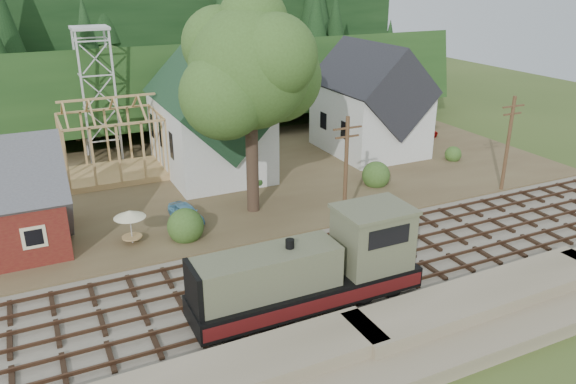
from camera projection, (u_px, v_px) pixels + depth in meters
name	position (u px, v px, depth m)	size (l,w,h in m)	color
ground	(286.00, 281.00, 32.96)	(140.00, 140.00, 0.00)	#384C1E
embankment	(365.00, 367.00, 25.83)	(64.00, 5.00, 1.60)	#7F7259
railroad_bed	(286.00, 280.00, 32.93)	(64.00, 11.00, 0.16)	#726B5B
village_flat	(196.00, 182.00, 48.01)	(64.00, 26.00, 0.30)	brown
hillside	(139.00, 121.00, 68.20)	(70.00, 28.00, 8.00)	#1E3F19
ridge	(116.00, 96.00, 81.62)	(80.00, 20.00, 12.00)	black
church	(210.00, 118.00, 48.37)	(8.40, 15.17, 13.00)	silver
farmhouse	(370.00, 105.00, 54.33)	(8.40, 10.80, 10.60)	silver
timber_frame	(112.00, 144.00, 47.81)	(8.20, 6.20, 6.99)	tan
lattice_tower	(93.00, 54.00, 50.36)	(3.20, 3.20, 12.12)	silver
big_tree	(252.00, 77.00, 38.53)	(10.90, 8.40, 14.70)	#38281E
telegraph_pole_near	(346.00, 170.00, 38.57)	(2.20, 0.28, 8.00)	#4C331E
telegraph_pole_far	(508.00, 143.00, 44.58)	(2.20, 0.28, 8.00)	#4C331E
locomotive	(316.00, 270.00, 29.75)	(12.59, 3.15, 5.02)	black
car_blue	(186.00, 213.00, 40.02)	(1.45, 3.60, 1.23)	#5EA4CA
car_red	(422.00, 133.00, 59.81)	(1.82, 3.95, 1.10)	red
patio_set	(130.00, 215.00, 36.27)	(2.06, 2.06, 2.29)	silver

